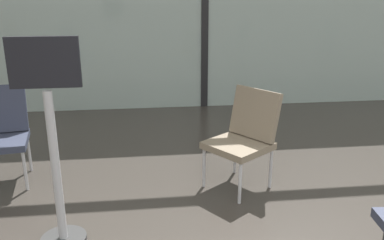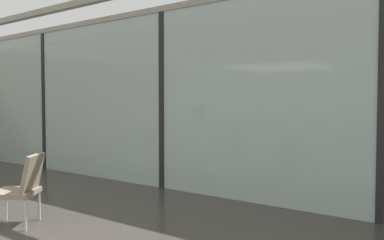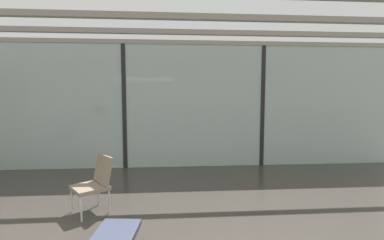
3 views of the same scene
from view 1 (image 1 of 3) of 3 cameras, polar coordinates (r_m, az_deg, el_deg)
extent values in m
cube|color=#A3B7B2|center=(6.03, 1.76, 16.23)|extent=(14.00, 0.08, 3.07)
cube|color=black|center=(6.03, 1.76, 16.23)|extent=(0.10, 0.12, 3.07)
cylinder|color=#BCBCC1|center=(3.91, -22.19, -6.57)|extent=(0.03, 0.03, 0.37)
cylinder|color=#BCBCC1|center=(4.30, -21.70, -4.30)|extent=(0.03, 0.03, 0.37)
cube|color=#7F705B|center=(3.62, 6.43, -3.56)|extent=(0.67, 0.67, 0.06)
cube|color=#7F705B|center=(3.70, 8.73, 0.91)|extent=(0.40, 0.47, 0.44)
cylinder|color=#BCBCC1|center=(3.69, 1.68, -6.63)|extent=(0.03, 0.03, 0.37)
cylinder|color=#BCBCC1|center=(3.44, 6.69, -8.72)|extent=(0.03, 0.03, 0.37)
cylinder|color=#BCBCC1|center=(3.97, 5.99, -4.86)|extent=(0.03, 0.03, 0.37)
cylinder|color=#BCBCC1|center=(3.74, 10.88, -6.63)|extent=(0.03, 0.03, 0.37)
cylinder|color=#333333|center=(3.17, -17.40, -15.51)|extent=(0.32, 0.32, 0.03)
cylinder|color=#B2B2B7|center=(2.92, -18.38, -6.68)|extent=(0.06, 0.06, 1.10)
cube|color=black|center=(2.71, -19.90, 7.52)|extent=(0.44, 0.03, 0.32)
camera|label=2|loc=(5.31, 74.95, 2.01)|focal=36.16mm
camera|label=3|loc=(2.24, 106.53, -3.10)|focal=25.40mm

